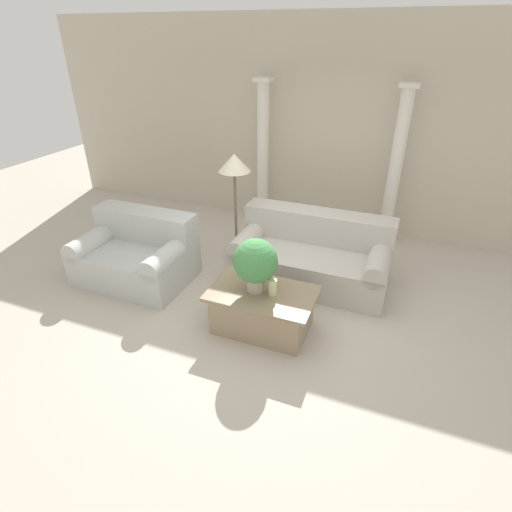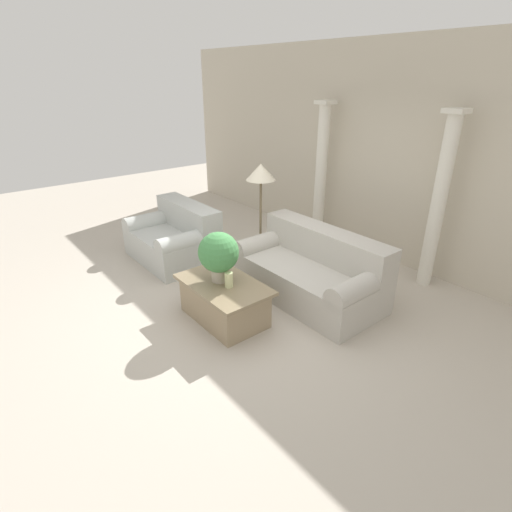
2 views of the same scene
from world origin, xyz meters
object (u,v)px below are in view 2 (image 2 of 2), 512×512
object	(u,v)px
loveseat	(175,237)
coffee_table	(224,301)
potted_plant	(219,253)
floor_lamp	(261,178)
sofa_long	(311,270)

from	to	relation	value
loveseat	coffee_table	size ratio (longest dim) A/B	1.25
loveseat	coffee_table	bearing A→B (deg)	-11.93
potted_plant	coffee_table	bearing A→B (deg)	-1.41
floor_lamp	sofa_long	bearing A→B (deg)	-3.48
potted_plant	sofa_long	bearing A→B (deg)	75.62
potted_plant	floor_lamp	xyz separation A→B (m)	(-0.81, 1.29, 0.52)
sofa_long	loveseat	bearing A→B (deg)	-159.22
sofa_long	coffee_table	bearing A→B (deg)	-100.79
sofa_long	floor_lamp	bearing A→B (deg)	176.52
coffee_table	floor_lamp	bearing A→B (deg)	124.46
coffee_table	potted_plant	xyz separation A→B (m)	(-0.08, 0.00, 0.59)
potted_plant	loveseat	bearing A→B (deg)	167.63
loveseat	floor_lamp	distance (m)	1.69
potted_plant	floor_lamp	size ratio (longest dim) A/B	0.38
coffee_table	floor_lamp	world-z (taller)	floor_lamp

